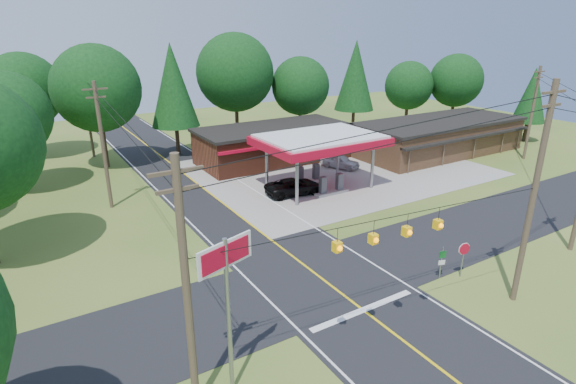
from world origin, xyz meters
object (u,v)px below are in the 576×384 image
gas_canopy (320,142)px  sedan_car (340,161)px  big_stop_sign (227,282)px  suv_car (294,187)px  octagonal_stop_sign (464,252)px

gas_canopy → sedan_car: gas_canopy is taller
sedan_car → big_stop_sign: size_ratio=0.62×
suv_car → gas_canopy: bearing=-78.5°
sedan_car → big_stop_sign: big_stop_sign is taller
suv_car → octagonal_stop_sign: (0.84, -16.78, 0.93)m
gas_canopy → octagonal_stop_sign: gas_canopy is taller
suv_car → big_stop_sign: big_stop_sign is taller
suv_car → octagonal_stop_sign: octagonal_stop_sign is taller
gas_canopy → suv_car: (-2.84, -0.24, -3.56)m
big_stop_sign → octagonal_stop_sign: size_ratio=3.04×
sedan_car → big_stop_sign: 31.74m
big_stop_sign → octagonal_stop_sign: (15.00, 0.99, -3.33)m
gas_canopy → octagonal_stop_sign: bearing=-96.7°
suv_car → sedan_car: size_ratio=1.22×
gas_canopy → sedan_car: bearing=36.2°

